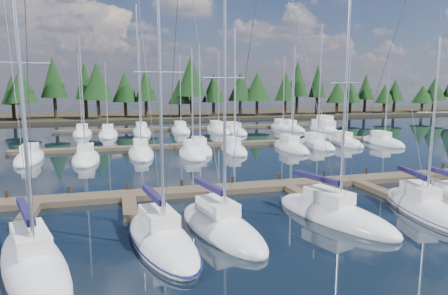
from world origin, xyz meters
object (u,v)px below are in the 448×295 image
object	(u,v)px
front_sailboat_1	(161,239)
motor_yacht_right	(324,128)
front_sailboat_2	(221,226)
front_sailboat_4	(422,208)
front_sailboat_3	(333,214)
main_dock	(288,187)
front_sailboat_0	(34,263)

from	to	relation	value
front_sailboat_1	motor_yacht_right	size ratio (longest dim) A/B	1.80
front_sailboat_1	front_sailboat_2	xyz separation A→B (m)	(3.34, 0.96, 0.00)
front_sailboat_4	motor_yacht_right	size ratio (longest dim) A/B	1.33
front_sailboat_1	front_sailboat_3	world-z (taller)	front_sailboat_1
main_dock	front_sailboat_3	world-z (taller)	front_sailboat_3
front_sailboat_1	front_sailboat_3	xyz separation A→B (m)	(10.42, 1.23, -0.00)
front_sailboat_0	motor_yacht_right	size ratio (longest dim) A/B	1.86
front_sailboat_3	front_sailboat_1	bearing A→B (deg)	-173.27
main_dock	front_sailboat_4	xyz separation A→B (m)	(5.91, -7.28, 0.07)
main_dock	front_sailboat_1	xyz separation A→B (m)	(-10.64, -8.24, 0.09)
front_sailboat_0	front_sailboat_1	bearing A→B (deg)	13.49
front_sailboat_0	front_sailboat_3	xyz separation A→B (m)	(16.11, 2.60, -0.01)
front_sailboat_4	front_sailboat_2	bearing A→B (deg)	-179.97
main_dock	front_sailboat_0	world-z (taller)	front_sailboat_0
motor_yacht_right	front_sailboat_2	bearing A→B (deg)	-125.03
front_sailboat_2	motor_yacht_right	size ratio (longest dim) A/B	1.75
front_sailboat_4	motor_yacht_right	world-z (taller)	front_sailboat_4
front_sailboat_3	front_sailboat_4	xyz separation A→B (m)	(6.13, -0.27, -0.02)
front_sailboat_3	front_sailboat_4	distance (m)	6.14
main_dock	front_sailboat_2	xyz separation A→B (m)	(-7.30, -7.29, 0.10)
front_sailboat_3	motor_yacht_right	distance (m)	47.50
front_sailboat_2	front_sailboat_4	world-z (taller)	front_sailboat_2
front_sailboat_0	main_dock	bearing A→B (deg)	30.47
front_sailboat_1	motor_yacht_right	xyz separation A→B (m)	(32.88, 43.09, 0.18)
motor_yacht_right	front_sailboat_3	bearing A→B (deg)	-118.21
main_dock	motor_yacht_right	world-z (taller)	motor_yacht_right
front_sailboat_2	front_sailboat_3	size ratio (longest dim) A/B	1.03
front_sailboat_0	motor_yacht_right	xyz separation A→B (m)	(38.57, 44.46, 0.17)
main_dock	front_sailboat_0	xyz separation A→B (m)	(-16.33, -9.61, 0.10)
main_dock	front_sailboat_4	size ratio (longest dim) A/B	3.82
main_dock	front_sailboat_0	bearing A→B (deg)	-149.53
main_dock	front_sailboat_2	world-z (taller)	front_sailboat_2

